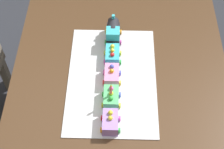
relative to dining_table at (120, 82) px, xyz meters
name	(u,v)px	position (x,y,z in m)	size (l,w,h in m)	color
ground_plane	(118,139)	(0.00, 0.00, -0.63)	(8.00, 8.00, 0.00)	#2D3038
dining_table	(120,82)	(0.00, 0.00, 0.00)	(1.40, 1.00, 0.74)	#4C331E
cake_board	(112,79)	(0.06, -0.04, 0.11)	(0.60, 0.40, 0.00)	silver
cake_locomotive	(113,32)	(-0.19, -0.04, 0.16)	(0.14, 0.08, 0.12)	#232328
cake_car_tanker_turquoise	(112,55)	(-0.06, -0.04, 0.14)	(0.10, 0.08, 0.07)	#38B7C6
cake_car_hopper_bubblegum	(112,75)	(0.06, -0.04, 0.14)	(0.10, 0.08, 0.07)	pink
cake_car_gondola_mint_green	(111,97)	(0.18, -0.04, 0.14)	(0.10, 0.08, 0.07)	#59CC7A
cake_car_caboose_lavender	(110,122)	(0.30, -0.04, 0.14)	(0.10, 0.08, 0.07)	#AD84E0
birthday_candle	(111,89)	(0.18, -0.04, 0.21)	(0.01, 0.01, 0.06)	#F24C59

